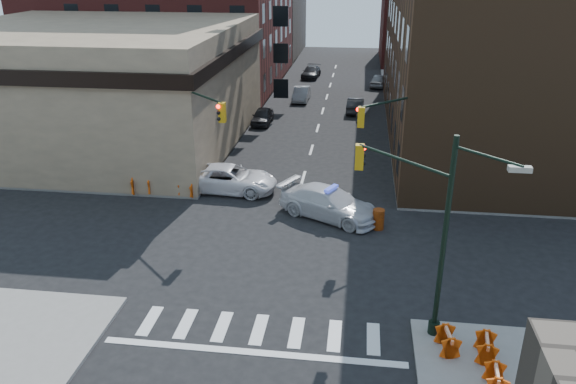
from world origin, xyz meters
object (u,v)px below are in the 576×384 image
(parked_car_wnear, at_px, (262,116))
(barrel_bank, at_px, (246,180))
(barricade_nw_a, at_px, (187,189))
(parked_car_wfar, at_px, (301,94))
(barrel_road, at_px, (378,219))
(barricade_se_a, at_px, (486,348))
(pedestrian_b, at_px, (168,164))
(pedestrian_a, at_px, (139,166))
(pickup, at_px, (230,179))
(parked_car_enear, at_px, (355,105))
(police_car, at_px, (329,203))

(parked_car_wnear, bearing_deg, barrel_bank, -83.42)
(barrel_bank, relative_size, barricade_nw_a, 0.83)
(parked_car_wfar, xyz_separation_m, barricade_nw_a, (-4.19, -26.17, -0.15))
(barrel_road, relative_size, barrel_bank, 1.25)
(barricade_se_a, distance_m, barricade_nw_a, 20.17)
(pedestrian_b, xyz_separation_m, barrel_bank, (5.28, -0.39, -0.66))
(pedestrian_a, bearing_deg, barricade_se_a, 0.40)
(parked_car_wfar, relative_size, barrel_road, 3.83)
(pickup, relative_size, pedestrian_b, 3.09)
(parked_car_wfar, distance_m, barricade_nw_a, 26.51)
(parked_car_wfar, xyz_separation_m, barrel_bank, (-1.01, -23.81, -0.26))
(parked_car_wfar, distance_m, parked_car_enear, 6.87)
(parked_car_wfar, relative_size, barrel_bank, 4.79)
(pedestrian_b, height_order, barricade_nw_a, pedestrian_b)
(pickup, height_order, parked_car_enear, pickup)
(barrel_road, distance_m, barricade_nw_a, 11.85)
(pickup, bearing_deg, barrel_road, -110.67)
(parked_car_wnear, xyz_separation_m, pedestrian_a, (-5.60, -14.78, 0.37))
(pickup, bearing_deg, pedestrian_b, 77.56)
(barrel_road, height_order, barricade_nw_a, barrel_road)
(pickup, height_order, barricade_nw_a, pickup)
(parked_car_enear, height_order, barrel_bank, parked_car_enear)
(pickup, relative_size, parked_car_enear, 1.39)
(barricade_se_a, bearing_deg, pedestrian_a, 57.75)
(pedestrian_a, distance_m, barricade_nw_a, 4.58)
(parked_car_wfar, height_order, pedestrian_a, pedestrian_a)
(barrel_road, bearing_deg, parked_car_wfar, 104.21)
(barrel_road, bearing_deg, pedestrian_a, 161.67)
(parked_car_enear, bearing_deg, pedestrian_b, 60.73)
(parked_car_wnear, distance_m, barrel_bank, 14.83)
(parked_car_wfar, distance_m, pedestrian_b, 24.25)
(parked_car_wfar, xyz_separation_m, barrel_road, (7.33, -28.95, -0.15))
(police_car, xyz_separation_m, pedestrian_b, (-10.89, 4.39, 0.25))
(barricade_nw_a, bearing_deg, barrel_bank, 51.22)
(barrel_bank, bearing_deg, pickup, -133.05)
(pedestrian_a, height_order, barricade_se_a, pedestrian_a)
(parked_car_enear, relative_size, pedestrian_b, 2.22)
(pickup, bearing_deg, pedestrian_a, 85.86)
(pedestrian_b, bearing_deg, barricade_se_a, -74.22)
(pedestrian_b, relative_size, barricade_nw_a, 1.76)
(parked_car_wfar, bearing_deg, pedestrian_a, -107.85)
(parked_car_wfar, xyz_separation_m, pedestrian_a, (-8.10, -23.84, 0.34))
(parked_car_wnear, bearing_deg, barrel_road, -62.87)
(police_car, distance_m, barrel_bank, 6.90)
(parked_car_enear, bearing_deg, barricade_nw_a, 68.38)
(police_car, height_order, pedestrian_a, pedestrian_a)
(parked_car_wnear, xyz_separation_m, barricade_nw_a, (-1.69, -17.12, -0.12))
(pickup, distance_m, barricade_nw_a, 2.75)
(parked_car_wnear, bearing_deg, barricade_se_a, -65.22)
(pickup, distance_m, parked_car_enear, 22.05)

